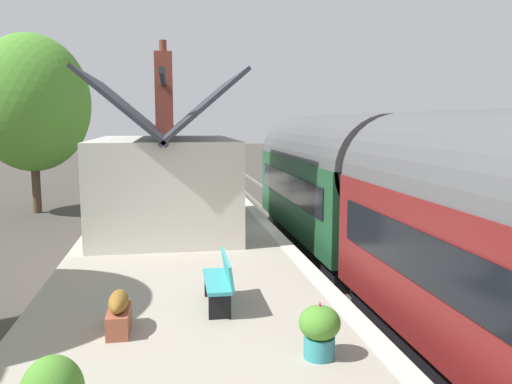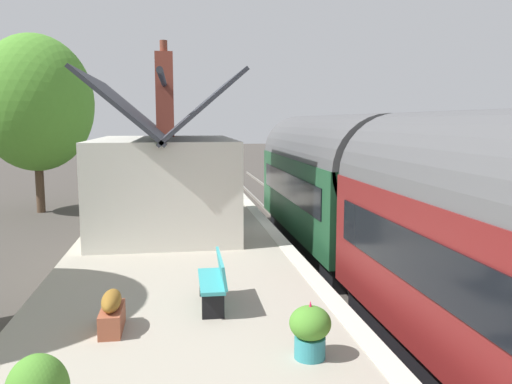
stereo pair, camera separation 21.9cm
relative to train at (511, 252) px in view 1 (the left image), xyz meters
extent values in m
plane|color=#423D38|center=(8.20, 0.90, -2.22)|extent=(160.00, 160.00, 0.00)
cube|color=#A39B8C|center=(8.20, 4.67, -1.72)|extent=(32.00, 5.54, 0.99)
cube|color=beige|center=(8.20, 2.08, -1.21)|extent=(32.00, 0.36, 0.02)
cube|color=gray|center=(8.20, -0.72, -2.15)|extent=(52.00, 0.08, 0.14)
cube|color=gray|center=(8.20, 0.72, -2.15)|extent=(52.00, 0.08, 0.14)
cube|color=black|center=(8.94, 0.00, -1.87)|extent=(8.35, 2.29, 0.70)
cube|color=#1E4C2D|center=(8.94, 0.00, -0.37)|extent=(9.07, 2.70, 2.30)
cylinder|color=#515154|center=(8.94, 0.00, 0.78)|extent=(9.07, 2.65, 2.65)
cube|color=black|center=(8.94, 1.36, -0.08)|extent=(7.71, 0.03, 0.80)
cylinder|color=black|center=(11.67, 0.00, -1.87)|extent=(0.70, 2.16, 0.70)
cylinder|color=black|center=(6.22, 0.00, -1.87)|extent=(0.70, 2.16, 0.70)
cube|color=black|center=(13.50, 0.00, 0.04)|extent=(0.04, 2.16, 0.90)
cylinder|color=#F2EDCC|center=(13.52, 0.00, -0.94)|extent=(0.06, 0.24, 0.24)
cube|color=red|center=(13.56, 0.00, -1.40)|extent=(0.16, 2.56, 0.24)
cube|color=black|center=(0.01, 0.00, -1.87)|extent=(7.16, 2.29, 0.70)
cube|color=maroon|center=(0.01, 0.00, -0.37)|extent=(7.79, 2.70, 2.30)
cube|color=black|center=(0.01, 1.36, -0.08)|extent=(6.62, 0.03, 0.80)
cylinder|color=black|center=(2.35, 0.00, -1.87)|extent=(0.70, 2.16, 0.70)
cube|color=silver|center=(8.47, 5.11, 0.10)|extent=(5.77, 3.86, 2.65)
cube|color=#2D3038|center=(8.47, 4.15, 2.25)|extent=(6.27, 2.19, 1.89)
cube|color=#2D3038|center=(8.47, 6.08, 2.25)|extent=(6.27, 2.19, 1.89)
cylinder|color=#2D3038|center=(8.47, 5.11, 3.07)|extent=(6.27, 0.16, 0.16)
cube|color=brown|center=(10.32, 5.11, 2.76)|extent=(0.56, 0.56, 2.66)
cylinder|color=brown|center=(10.32, 5.11, 4.27)|extent=(0.24, 0.24, 0.36)
cube|color=teal|center=(9.16, 3.16, -0.17)|extent=(0.90, 0.06, 2.10)
cube|color=teal|center=(7.76, 3.16, 0.48)|extent=(0.80, 0.05, 1.10)
cube|color=teal|center=(10.56, 3.16, 0.48)|extent=(0.80, 0.05, 1.10)
cube|color=teal|center=(1.72, 4.23, -0.77)|extent=(1.40, 0.41, 0.06)
cube|color=teal|center=(1.72, 4.05, -0.54)|extent=(1.40, 0.12, 0.40)
cube|color=black|center=(1.16, 4.24, -1.00)|extent=(0.06, 0.36, 0.44)
cube|color=black|center=(2.28, 4.23, -1.00)|extent=(0.06, 0.36, 0.44)
cube|color=teal|center=(16.15, 4.32, -0.77)|extent=(1.41, 0.45, 0.06)
cube|color=teal|center=(16.16, 4.14, -0.54)|extent=(1.40, 0.16, 0.40)
cube|color=black|center=(15.59, 4.30, -1.00)|extent=(0.07, 0.36, 0.44)
cube|color=black|center=(16.71, 4.34, -1.00)|extent=(0.07, 0.36, 0.44)
cube|color=teal|center=(18.74, 4.33, -0.77)|extent=(1.41, 0.44, 0.06)
cube|color=teal|center=(18.74, 4.15, -0.54)|extent=(1.40, 0.15, 0.40)
cube|color=black|center=(18.18, 4.31, -1.00)|extent=(0.07, 0.36, 0.44)
cube|color=black|center=(19.30, 4.34, -1.00)|extent=(0.07, 0.36, 0.44)
cube|color=gray|center=(18.13, 5.85, -1.07)|extent=(0.71, 0.32, 0.31)
ellipsoid|color=#3D8438|center=(18.13, 5.85, -0.80)|extent=(0.64, 0.29, 0.29)
cylinder|color=teal|center=(-0.43, 3.05, -1.08)|extent=(0.42, 0.42, 0.29)
ellipsoid|color=#4C8C2D|center=(-0.43, 3.05, -0.73)|extent=(0.56, 0.56, 0.46)
cone|color=#E71B4B|center=(-0.43, 3.05, -0.54)|extent=(0.10, 0.10, 0.22)
cube|color=#9E5138|center=(0.91, 5.78, -1.05)|extent=(0.85, 0.32, 0.35)
ellipsoid|color=olive|center=(0.91, 5.78, -0.75)|extent=(0.76, 0.29, 0.29)
cylinder|color=black|center=(13.88, 2.72, -0.67)|extent=(0.06, 0.06, 1.10)
cylinder|color=black|center=(14.48, 2.72, -0.67)|extent=(0.06, 0.06, 1.10)
cube|color=maroon|center=(14.18, 2.72, 0.10)|extent=(0.90, 0.06, 0.44)
cube|color=black|center=(14.18, 2.72, 0.10)|extent=(0.96, 0.03, 0.50)
cylinder|color=#4C3828|center=(17.87, 10.95, -0.81)|extent=(0.37, 0.37, 2.81)
ellipsoid|color=#4C8C2D|center=(17.87, 10.95, 2.71)|extent=(4.76, 5.08, 6.06)
camera|label=1|loc=(-6.85, 4.98, 1.93)|focal=36.68mm
camera|label=2|loc=(-6.89, 4.76, 1.93)|focal=36.68mm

